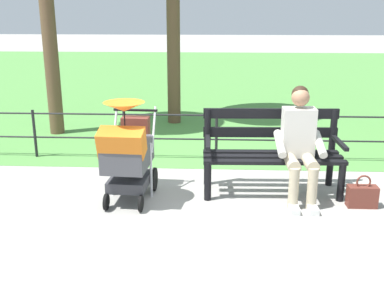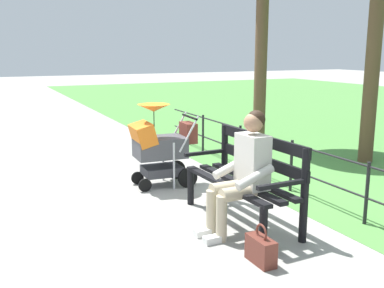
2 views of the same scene
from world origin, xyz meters
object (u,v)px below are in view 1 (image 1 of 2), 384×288
(park_bench, at_px, (272,148))
(person_on_bench, at_px, (300,141))
(stroller, at_px, (128,150))
(handbag, at_px, (362,196))

(park_bench, height_order, person_on_bench, person_on_bench)
(person_on_bench, relative_size, stroller, 1.11)
(stroller, relative_size, handbag, 3.11)
(park_bench, relative_size, stroller, 1.40)
(park_bench, distance_m, handbag, 1.13)
(person_on_bench, distance_m, stroller, 1.91)
(stroller, bearing_deg, park_bench, -166.32)
(stroller, bearing_deg, person_on_bench, -174.82)
(person_on_bench, height_order, stroller, person_on_bench)
(park_bench, distance_m, stroller, 1.67)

